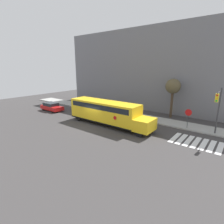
# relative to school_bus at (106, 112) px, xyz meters

# --- Properties ---
(ground_plane) EXTENTS (60.00, 60.00, 0.00)m
(ground_plane) POSITION_rel_school_bus_xyz_m (-1.30, -0.83, -1.77)
(ground_plane) COLOR #3A3838
(sidewalk_strip) EXTENTS (44.00, 3.00, 0.15)m
(sidewalk_strip) POSITION_rel_school_bus_xyz_m (-1.30, 5.67, -1.69)
(sidewalk_strip) COLOR #9E9E99
(sidewalk_strip) RESTS_ON ground
(building_backdrop) EXTENTS (32.00, 4.00, 13.76)m
(building_backdrop) POSITION_rel_school_bus_xyz_m (-1.30, 12.17, 5.11)
(building_backdrop) COLOR slate
(building_backdrop) RESTS_ON ground
(crosswalk_stripes) EXTENTS (4.70, 3.20, 0.01)m
(crosswalk_stripes) POSITION_rel_school_bus_xyz_m (10.69, 1.17, -1.76)
(crosswalk_stripes) COLOR white
(crosswalk_stripes) RESTS_ON ground
(school_bus) EXTENTS (11.88, 2.57, 3.07)m
(school_bus) POSITION_rel_school_bus_xyz_m (0.00, 0.00, 0.00)
(school_bus) COLOR yellow
(school_bus) RESTS_ON ground
(parked_car) EXTENTS (4.31, 1.84, 1.38)m
(parked_car) POSITION_rel_school_bus_xyz_m (-12.36, 0.08, -1.07)
(parked_car) COLOR red
(parked_car) RESTS_ON ground
(stop_sign) EXTENTS (0.79, 0.10, 2.48)m
(stop_sign) POSITION_rel_school_bus_xyz_m (8.82, 4.74, -0.09)
(stop_sign) COLOR #38383A
(stop_sign) RESTS_ON ground
(traffic_light) EXTENTS (0.28, 3.00, 5.23)m
(traffic_light) POSITION_rel_school_bus_xyz_m (11.83, 3.82, 1.69)
(traffic_light) COLOR #38383A
(traffic_light) RESTS_ON ground
(tree_near_sidewalk) EXTENTS (2.16, 2.16, 5.74)m
(tree_near_sidewalk) POSITION_rel_school_bus_xyz_m (5.42, 8.59, 2.77)
(tree_near_sidewalk) COLOR #423323
(tree_near_sidewalk) RESTS_ON ground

